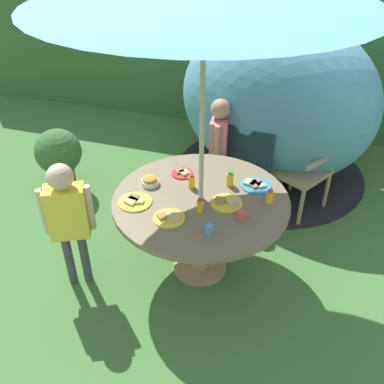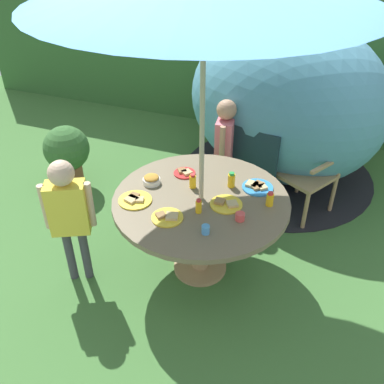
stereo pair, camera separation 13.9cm
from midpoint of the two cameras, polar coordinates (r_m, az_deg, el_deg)
name	(u,v)px [view 2 (the right image)]	position (r m, az deg, el deg)	size (l,w,h in m)	color
ground_plane	(200,269)	(3.73, 2.16, -10.26)	(10.00, 10.00, 0.02)	#3D6B33
hedge_backdrop	(282,56)	(5.97, 12.70, 17.41)	(9.00, 0.70, 1.86)	#33602D
garden_table	(201,210)	(3.31, 2.40, -2.51)	(1.36, 1.36, 0.74)	tan
wooden_chair	(314,161)	(4.29, 16.92, 3.99)	(0.64, 0.64, 1.00)	tan
dome_tent	(285,104)	(4.65, 13.22, 11.49)	(2.61, 2.61, 1.74)	teal
potted_plant	(67,152)	(4.70, -15.63, 5.22)	(0.48, 0.48, 0.69)	brown
child_in_pink_shirt	(225,139)	(4.15, 5.44, 7.05)	(0.19, 0.38, 1.11)	#3F3F47
child_in_yellow_shirt	(68,208)	(3.29, -15.15, -2.13)	(0.35, 0.27, 1.12)	#3F3F47
snack_bowl	(151,180)	(3.40, -4.30, 1.66)	(0.14, 0.14, 0.07)	white
plate_near_left	(185,173)	(3.52, 0.13, 2.61)	(0.18, 0.18, 0.03)	red
plate_center_front	(135,200)	(3.23, -6.47, -1.03)	(0.26, 0.26, 0.03)	yellow
plate_far_left	(226,204)	(3.18, 5.87, -1.61)	(0.24, 0.24, 0.03)	yellow
plate_front_edge	(167,217)	(3.04, -2.02, -3.39)	(0.23, 0.23, 0.03)	yellow
plate_mid_left	(257,187)	(3.40, 9.91, 0.71)	(0.25, 0.25, 0.03)	#338CD8
juice_bottle_near_right	(199,206)	(3.07, 2.19, -1.95)	(0.05, 0.05, 0.11)	yellow
juice_bottle_far_right	(270,199)	(3.20, 11.65, -0.98)	(0.06, 0.06, 0.11)	yellow
juice_bottle_center_back	(231,180)	(3.36, 6.50, 1.60)	(0.06, 0.06, 0.13)	yellow
juice_bottle_mid_right	(193,181)	(3.33, 1.28, 1.44)	(0.05, 0.05, 0.12)	yellow
cup_near	(240,217)	(3.04, 7.77, -3.32)	(0.07, 0.07, 0.06)	#E04C47
cup_far	(206,230)	(2.90, 3.22, -5.08)	(0.06, 0.06, 0.06)	#4C99D8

